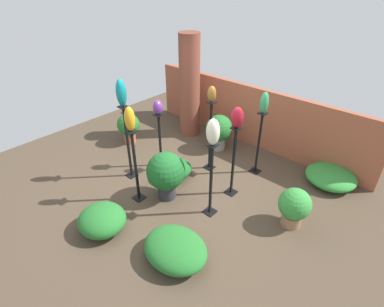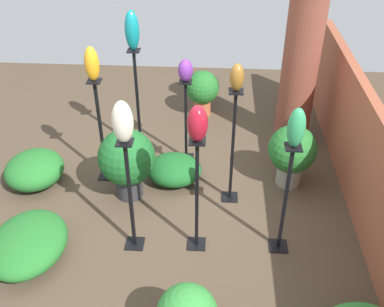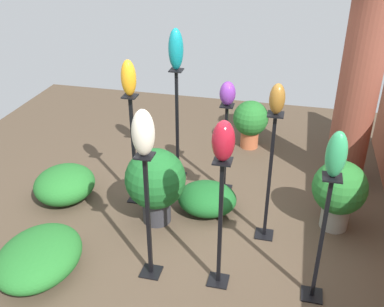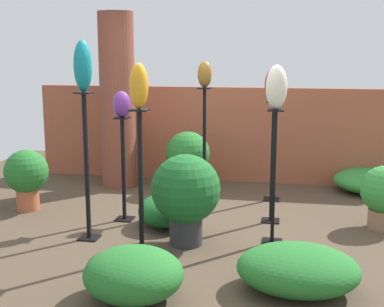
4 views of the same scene
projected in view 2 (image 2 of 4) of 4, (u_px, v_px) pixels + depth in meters
ground_plane at (167, 197)px, 5.63m from camera, size 8.00×8.00×0.00m
brick_wall_back at (363, 158)px, 5.12m from camera, size 5.60×0.12×1.39m
brick_pillar at (300, 64)px, 6.02m from camera, size 0.49×0.49×2.44m
pedestal_violet at (186, 125)px, 6.03m from camera, size 0.20×0.20×1.18m
pedestal_bronze at (232, 152)px, 5.23m from camera, size 0.20×0.20×1.48m
pedestal_amber at (101, 135)px, 5.62m from camera, size 0.20×0.20×1.40m
pedestal_ivory at (131, 201)px, 4.61m from camera, size 0.20×0.20×1.35m
pedestal_teal at (138, 107)px, 6.11m from camera, size 0.20×0.20×1.51m
pedestal_ruby at (197, 201)px, 4.60m from camera, size 0.20×0.20×1.37m
pedestal_jade at (284, 204)px, 4.59m from camera, size 0.20×0.20×1.32m
art_vase_violet at (185, 70)px, 5.58m from camera, size 0.20×0.19×0.29m
art_vase_bronze at (237, 77)px, 4.69m from camera, size 0.17×0.15×0.31m
art_vase_amber at (92, 64)px, 5.07m from camera, size 0.17×0.17×0.41m
art_vase_ivory at (123, 122)px, 4.08m from camera, size 0.21×0.20×0.43m
art_vase_teal at (132, 30)px, 5.51m from camera, size 0.18×0.18×0.50m
art_vase_ruby at (197, 124)px, 4.08m from camera, size 0.21×0.20×0.36m
art_vase_jade at (296, 128)px, 4.07m from camera, size 0.16×0.17×0.41m
potted_plant_near_pillar at (127, 160)px, 5.37m from camera, size 0.69×0.69×0.92m
potted_plant_mid_left at (292, 152)px, 5.59m from camera, size 0.60×0.60×0.83m
potted_plant_back_center at (202, 90)px, 7.13m from camera, size 0.53×0.53×0.74m
foliage_bed_east at (28, 243)px, 4.72m from camera, size 0.99×0.81×0.37m
foliage_bed_center at (174, 170)px, 5.81m from camera, size 0.63×0.71×0.35m
foliage_bed_rear at (35, 169)px, 5.76m from camera, size 0.79×0.74×0.41m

